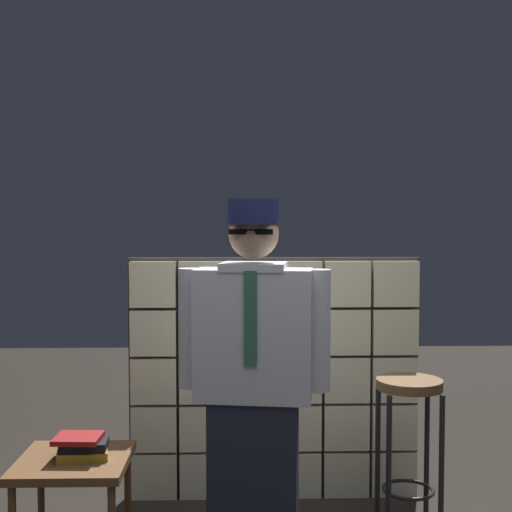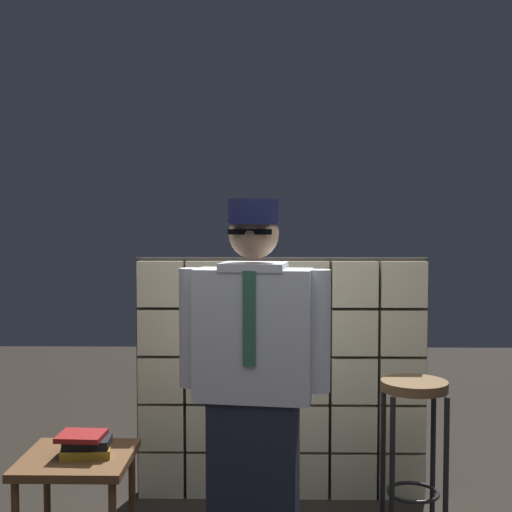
{
  "view_description": "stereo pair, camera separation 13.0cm",
  "coord_description": "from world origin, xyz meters",
  "px_view_note": "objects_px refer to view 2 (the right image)",
  "views": [
    {
      "loc": [
        -0.21,
        -2.79,
        1.65
      ],
      "look_at": [
        -0.13,
        0.25,
        1.49
      ],
      "focal_mm": 47.84,
      "sensor_mm": 36.0,
      "label": 1
    },
    {
      "loc": [
        -0.08,
        -2.79,
        1.65
      ],
      "look_at": [
        -0.13,
        0.25,
        1.49
      ],
      "focal_mm": 47.84,
      "sensor_mm": 36.0,
      "label": 2
    }
  ],
  "objects_px": {
    "standing_person": "(254,384)",
    "book_stack": "(85,444)",
    "bar_stool": "(414,422)",
    "side_table": "(77,469)"
  },
  "relations": [
    {
      "from": "standing_person",
      "to": "book_stack",
      "type": "bearing_deg",
      "value": 177.2
    },
    {
      "from": "standing_person",
      "to": "side_table",
      "type": "relative_size",
      "value": 3.35
    },
    {
      "from": "bar_stool",
      "to": "book_stack",
      "type": "xyz_separation_m",
      "value": [
        -1.62,
        -0.24,
        -0.04
      ]
    },
    {
      "from": "standing_person",
      "to": "bar_stool",
      "type": "bearing_deg",
      "value": 34.33
    },
    {
      "from": "side_table",
      "to": "book_stack",
      "type": "height_order",
      "value": "book_stack"
    },
    {
      "from": "side_table",
      "to": "book_stack",
      "type": "distance_m",
      "value": 0.13
    },
    {
      "from": "bar_stool",
      "to": "side_table",
      "type": "bearing_deg",
      "value": -171.83
    },
    {
      "from": "standing_person",
      "to": "side_table",
      "type": "bearing_deg",
      "value": 177.48
    },
    {
      "from": "bar_stool",
      "to": "book_stack",
      "type": "height_order",
      "value": "bar_stool"
    },
    {
      "from": "side_table",
      "to": "bar_stool",
      "type": "bearing_deg",
      "value": 8.17
    }
  ]
}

